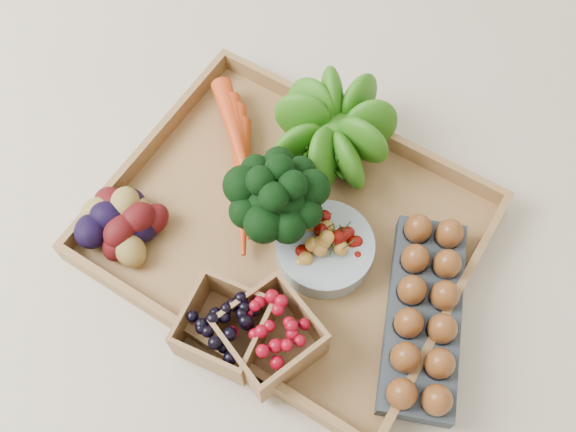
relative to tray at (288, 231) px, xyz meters
The scene contains 10 objects.
ground 0.01m from the tray, ahead, with size 4.00×4.00×0.00m, color beige.
tray is the anchor object (origin of this frame).
carrots 0.14m from the tray, 155.24° to the left, with size 0.24×0.17×0.06m, color red, non-canonical shape.
lettuce 0.18m from the tray, 95.69° to the left, with size 0.14×0.14×0.14m, color #21590D.
broccoli 0.07m from the tray, 158.40° to the right, with size 0.15×0.15×0.12m, color black, non-canonical shape.
cherry_bowl 0.08m from the tray, ahead, with size 0.15×0.15×0.04m, color #8C9EA5.
egg_carton 0.25m from the tray, ahead, with size 0.10×0.29×0.03m, color #343C42.
potatoes 0.26m from the tray, 148.04° to the right, with size 0.15×0.15×0.08m, color #3E0A0B, non-canonical shape.
punnet_blackberry 0.20m from the tray, 85.63° to the right, with size 0.11×0.11×0.08m, color black.
punnet_raspberry 0.19m from the tray, 65.84° to the right, with size 0.12×0.12×0.08m, color maroon.
Camera 1 is at (0.23, -0.37, 0.92)m, focal length 40.00 mm.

